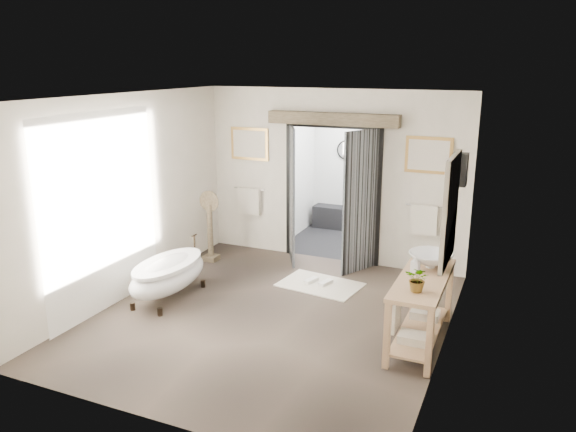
% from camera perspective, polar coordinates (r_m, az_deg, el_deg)
% --- Properties ---
extents(ground_plane, '(5.00, 5.00, 0.00)m').
position_cam_1_polar(ground_plane, '(7.68, -1.81, -10.14)').
color(ground_plane, brown).
extents(room_shell, '(4.52, 5.02, 2.91)m').
position_cam_1_polar(room_shell, '(6.98, -2.66, 3.39)').
color(room_shell, beige).
rests_on(room_shell, ground_plane).
extents(shower_room, '(2.22, 2.01, 2.51)m').
position_cam_1_polar(shower_room, '(10.94, 7.09, 2.58)').
color(shower_room, black).
rests_on(shower_room, ground_plane).
extents(back_wall_dressing, '(3.82, 0.77, 2.52)m').
position_cam_1_polar(back_wall_dressing, '(9.24, 4.25, 4.47)').
color(back_wall_dressing, black).
rests_on(back_wall_dressing, ground_plane).
extents(clawfoot_tub, '(0.69, 1.54, 0.75)m').
position_cam_1_polar(clawfoot_tub, '(8.27, -12.06, -5.79)').
color(clawfoot_tub, black).
rests_on(clawfoot_tub, ground_plane).
extents(vanity, '(0.57, 1.60, 0.85)m').
position_cam_1_polar(vanity, '(6.98, 13.17, -8.72)').
color(vanity, tan).
rests_on(vanity, ground_plane).
extents(pedestal_mirror, '(0.36, 0.24, 1.23)m').
position_cam_1_polar(pedestal_mirror, '(9.65, -7.91, -1.50)').
color(pedestal_mirror, '#756349').
rests_on(pedestal_mirror, ground_plane).
extents(rug, '(1.30, 0.95, 0.01)m').
position_cam_1_polar(rug, '(8.68, 3.28, -6.97)').
color(rug, beige).
rests_on(rug, ground_plane).
extents(slippers, '(0.41, 0.28, 0.05)m').
position_cam_1_polar(slippers, '(8.72, 3.11, -6.65)').
color(slippers, silver).
rests_on(slippers, rug).
extents(basin, '(0.55, 0.55, 0.19)m').
position_cam_1_polar(basin, '(7.18, 14.30, -4.34)').
color(basin, white).
rests_on(basin, vanity).
extents(plant, '(0.31, 0.28, 0.30)m').
position_cam_1_polar(plant, '(6.37, 13.09, -6.27)').
color(plant, gray).
rests_on(plant, vanity).
extents(soap_bottle_a, '(0.11, 0.11, 0.21)m').
position_cam_1_polar(soap_bottle_a, '(6.97, 12.83, -4.74)').
color(soap_bottle_a, gray).
rests_on(soap_bottle_a, vanity).
extents(soap_bottle_b, '(0.19, 0.19, 0.18)m').
position_cam_1_polar(soap_bottle_b, '(7.46, 14.06, -3.58)').
color(soap_bottle_b, gray).
rests_on(soap_bottle_b, vanity).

